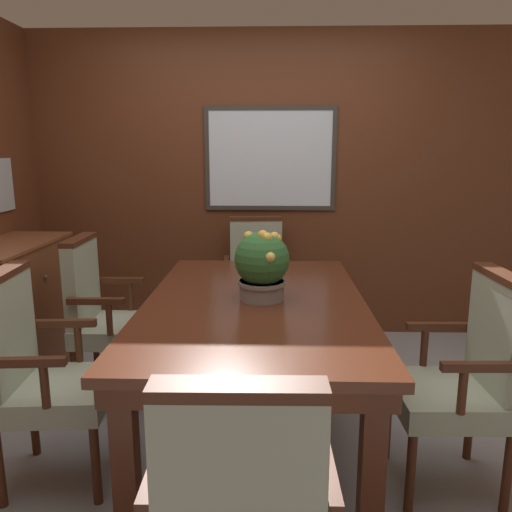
% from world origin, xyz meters
% --- Properties ---
extents(ground_plane, '(14.00, 14.00, 0.00)m').
position_xyz_m(ground_plane, '(0.00, 0.00, 0.00)').
color(ground_plane, '#93969E').
extents(wall_back, '(7.20, 0.08, 2.45)m').
position_xyz_m(wall_back, '(0.00, 1.73, 1.23)').
color(wall_back, '#5B2D19').
rests_on(wall_back, ground_plane).
extents(dining_table, '(1.13, 1.87, 0.76)m').
position_xyz_m(dining_table, '(0.04, 0.11, 0.67)').
color(dining_table, '#4C2314').
rests_on(dining_table, ground_plane).
extents(chair_head_far, '(0.52, 0.50, 1.01)m').
position_xyz_m(chair_head_far, '(0.01, 1.40, 0.55)').
color(chair_head_far, '#472314').
rests_on(chair_head_far, ground_plane).
extents(chair_right_near, '(0.49, 0.51, 1.01)m').
position_xyz_m(chair_right_near, '(0.99, -0.29, 0.55)').
color(chair_right_near, '#472314').
rests_on(chair_right_near, ground_plane).
extents(chair_left_far, '(0.48, 0.50, 1.01)m').
position_xyz_m(chair_left_far, '(-0.92, 0.53, 0.55)').
color(chair_left_far, '#472314').
rests_on(chair_left_far, ground_plane).
extents(chair_left_near, '(0.51, 0.52, 1.01)m').
position_xyz_m(chair_left_near, '(-0.93, -0.31, 0.55)').
color(chair_left_near, '#472314').
rests_on(chair_left_near, ground_plane).
extents(potted_plant, '(0.28, 0.29, 0.37)m').
position_xyz_m(potted_plant, '(0.07, 0.12, 0.95)').
color(potted_plant, gray).
rests_on(potted_plant, dining_table).
extents(sideboard_cabinet, '(0.47, 0.99, 0.93)m').
position_xyz_m(sideboard_cabinet, '(-1.58, 0.73, 0.47)').
color(sideboard_cabinet, brown).
rests_on(sideboard_cabinet, ground_plane).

